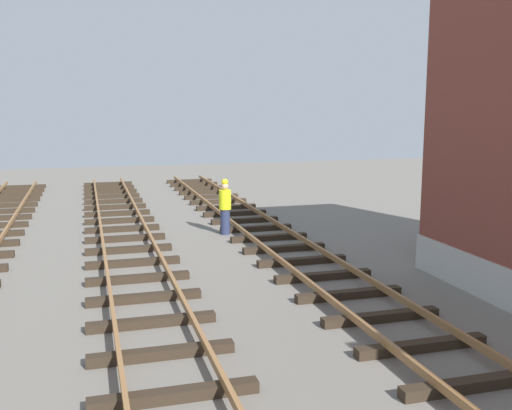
{
  "coord_description": "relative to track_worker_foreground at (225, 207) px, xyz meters",
  "views": [
    {
      "loc": [
        -4.27,
        -1.15,
        4.25
      ],
      "look_at": [
        -0.09,
        13.4,
        1.71
      ],
      "focal_mm": 41.64,
      "sensor_mm": 36.0,
      "label": 1
    }
  ],
  "objects": [
    {
      "name": "track_worker_foreground",
      "position": [
        0.0,
        0.0,
        0.0
      ],
      "size": [
        0.4,
        0.4,
        1.87
      ],
      "color": "#262D4C",
      "rests_on": "ground"
    }
  ]
}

